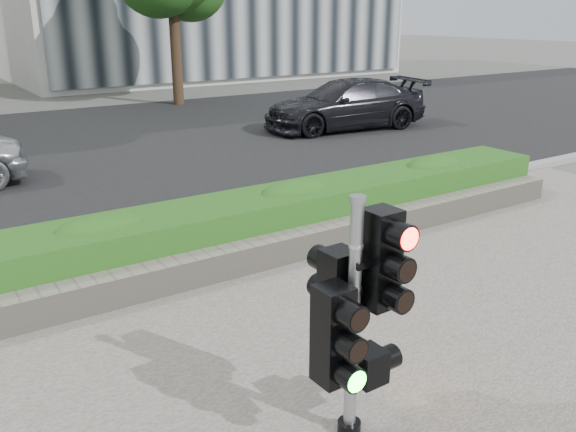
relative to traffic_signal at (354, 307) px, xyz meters
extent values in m
plane|color=#51514C|center=(0.51, 1.14, -1.06)|extent=(120.00, 120.00, 0.00)
cube|color=black|center=(0.51, 11.14, -1.05)|extent=(60.00, 13.00, 0.02)
cube|color=gray|center=(0.51, 4.29, -1.00)|extent=(60.00, 0.25, 0.12)
cube|color=gray|center=(0.51, 3.04, -0.86)|extent=(12.00, 0.32, 0.34)
cube|color=#44942D|center=(0.51, 3.69, -0.69)|extent=(12.00, 1.00, 0.68)
cylinder|color=black|center=(6.01, 16.64, 0.74)|extent=(0.36, 0.36, 3.58)
cylinder|color=black|center=(-0.02, -0.03, -0.98)|extent=(0.18, 0.18, 0.09)
cylinder|color=gray|center=(-0.02, -0.03, -0.12)|extent=(0.09, 0.09, 1.81)
cylinder|color=gray|center=(-0.02, -0.03, 0.81)|extent=(0.11, 0.11, 0.04)
cube|color=#FF1107|center=(0.18, -0.05, 0.34)|extent=(0.23, 0.23, 0.72)
cube|color=#14E51E|center=(-0.23, -0.06, -0.12)|extent=(0.23, 0.23, 0.72)
cube|color=black|center=(0.00, 0.18, 0.12)|extent=(0.23, 0.23, 0.49)
cube|color=orange|center=(0.17, 0.00, -0.54)|extent=(0.23, 0.23, 0.27)
imported|color=black|center=(7.86, 9.88, -0.38)|extent=(4.71, 2.42, 1.31)
camera|label=1|loc=(-2.53, -2.97, 1.98)|focal=38.00mm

